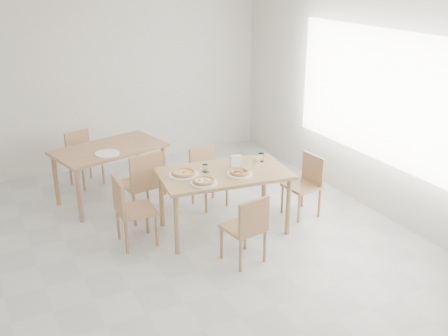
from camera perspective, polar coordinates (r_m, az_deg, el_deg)
name	(u,v)px	position (r m, az deg, el deg)	size (l,w,h in m)	color
room	(384,97)	(6.65, 16.98, 7.39)	(7.28, 7.00, 7.00)	silver
main_table	(224,179)	(6.10, 0.00, -1.16)	(1.58, 1.03, 0.75)	tan
chair_south	(248,225)	(5.51, 2.59, -6.26)	(0.44, 0.44, 0.78)	tan
chair_north	(206,172)	(6.88, -1.92, -0.45)	(0.43, 0.43, 0.77)	tan
chair_west	(129,207)	(5.94, -10.30, -4.15)	(0.42, 0.42, 0.82)	tan
chair_east	(306,181)	(6.67, 8.96, -1.37)	(0.42, 0.42, 0.78)	tan
plate_margherita	(184,175)	(5.98, -4.40, -0.73)	(0.35, 0.35, 0.02)	white
plate_mushroom	(204,183)	(5.75, -2.24, -1.62)	(0.30, 0.30, 0.02)	white
plate_pepperoni	(240,174)	(5.98, 1.72, -0.68)	(0.29, 0.29, 0.02)	white
pizza_margherita	(184,173)	(5.97, -4.40, -0.53)	(0.36, 0.36, 0.03)	tan
pizza_mushroom	(204,181)	(5.74, -2.24, -1.41)	(0.29, 0.29, 0.03)	tan
pizza_pepperoni	(240,172)	(5.97, 1.72, -0.47)	(0.23, 0.23, 0.03)	tan
tumbler_a	(261,157)	(6.40, 4.05, 1.18)	(0.08, 0.08, 0.10)	white
tumbler_b	(205,168)	(6.06, -2.08, -0.02)	(0.07, 0.07, 0.09)	white
napkin_holder	(236,161)	(6.19, 1.27, 0.73)	(0.14, 0.09, 0.14)	silver
fork_a	(207,170)	(6.12, -1.91, -0.20)	(0.02, 0.18, 0.01)	silver
fork_b	(258,161)	(6.39, 3.75, 0.73)	(0.01, 0.17, 0.01)	silver
second_table	(109,154)	(7.07, -12.38, 1.51)	(1.55, 1.11, 0.75)	tan
chair_back_s	(143,181)	(6.50, -8.80, -1.38)	(0.50, 0.50, 0.89)	tan
chair_back_n	(82,154)	(7.78, -15.17, 1.47)	(0.49, 0.49, 0.78)	tan
plate_empty	(107,154)	(6.79, -12.59, 1.55)	(0.31, 0.31, 0.02)	white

